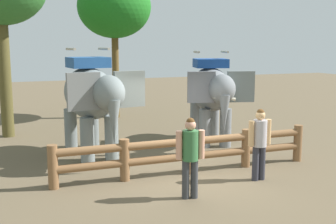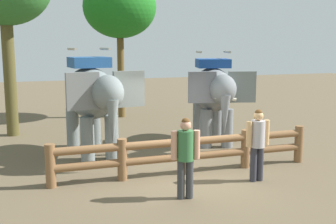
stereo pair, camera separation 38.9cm
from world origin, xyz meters
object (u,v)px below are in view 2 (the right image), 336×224
elephant_near_left (92,96)px  tourist_man_in_blue (185,152)px  tourist_woman_in_black (258,140)px  elephant_center (214,92)px  tree_back_center (120,8)px  log_fence (187,151)px

elephant_near_left → tourist_man_in_blue: size_ratio=2.13×
tourist_woman_in_black → elephant_center: bearing=79.9°
elephant_center → tourist_man_in_blue: (-2.81, -4.51, -0.72)m
elephant_center → tourist_man_in_blue: bearing=-122.0°
tourist_man_in_blue → tree_back_center: 11.33m
log_fence → tourist_woman_in_black: tourist_woman_in_black is taller
log_fence → elephant_near_left: 3.48m
log_fence → tourist_man_in_blue: tourist_man_in_blue is taller
elephant_near_left → elephant_center: bearing=3.9°
log_fence → elephant_center: 3.74m
tourist_woman_in_black → tourist_man_in_blue: size_ratio=1.00×
elephant_center → tourist_woman_in_black: 4.12m
elephant_center → tree_back_center: 7.10m
tourist_woman_in_black → tree_back_center: tree_back_center is taller
elephant_near_left → elephant_center: size_ratio=1.03×
elephant_center → tourist_woman_in_black: bearing=-100.1°
elephant_center → tourist_man_in_blue: elephant_center is taller
elephant_near_left → tree_back_center: bearing=69.9°
log_fence → tourist_man_in_blue: 1.84m
tourist_woman_in_black → tourist_man_in_blue: (-2.10, -0.52, 0.00)m
elephant_near_left → elephant_center: 4.12m
tourist_man_in_blue → tourist_woman_in_black: bearing=13.8°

